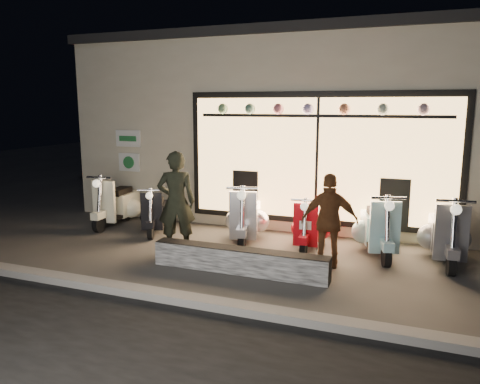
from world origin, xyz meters
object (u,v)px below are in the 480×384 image
object	(u,v)px
scooter_red	(310,225)
woman	(330,221)
graffiti_barrier	(239,261)
scooter_silver	(246,217)
man	(176,202)

from	to	relation	value
scooter_red	woman	size ratio (longest dim) A/B	0.88
graffiti_barrier	scooter_red	distance (m)	1.97
scooter_silver	woman	world-z (taller)	woman
graffiti_barrier	scooter_red	xyz separation A→B (m)	(0.71, 1.83, 0.19)
scooter_silver	scooter_red	bearing A→B (deg)	-13.46
scooter_red	man	bearing A→B (deg)	-154.96
scooter_red	scooter_silver	bearing A→B (deg)	176.44
scooter_silver	scooter_red	world-z (taller)	scooter_silver
graffiti_barrier	woman	world-z (taller)	woman
graffiti_barrier	man	world-z (taller)	man
graffiti_barrier	scooter_silver	bearing A→B (deg)	106.85
scooter_red	man	size ratio (longest dim) A/B	0.75
scooter_silver	woman	xyz separation A→B (m)	(1.81, -1.03, 0.32)
scooter_red	woman	world-z (taller)	woman
scooter_red	woman	xyz separation A→B (m)	(0.55, -1.05, 0.38)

